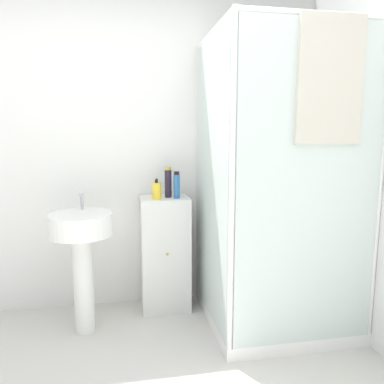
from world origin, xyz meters
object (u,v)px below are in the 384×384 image
at_px(sink, 82,245).
at_px(shampoo_bottle_tall_black, 168,183).
at_px(shampoo_bottle_blue, 177,185).
at_px(soap_dispenser, 156,190).

bearing_deg(sink, shampoo_bottle_tall_black, 21.98).
xyz_separation_m(sink, shampoo_bottle_blue, (0.70, 0.20, 0.37)).
bearing_deg(soap_dispenser, shampoo_bottle_tall_black, 32.06).
xyz_separation_m(sink, soap_dispenser, (0.54, 0.20, 0.33)).
xyz_separation_m(shampoo_bottle_tall_black, shampoo_bottle_blue, (0.06, -0.06, -0.01)).
bearing_deg(sink, soap_dispenser, 19.99).
xyz_separation_m(soap_dispenser, shampoo_bottle_blue, (0.15, -0.00, 0.04)).
height_order(sink, shampoo_bottle_blue, shampoo_bottle_blue).
bearing_deg(shampoo_bottle_blue, sink, -164.29).
distance_m(soap_dispenser, shampoo_bottle_tall_black, 0.12).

